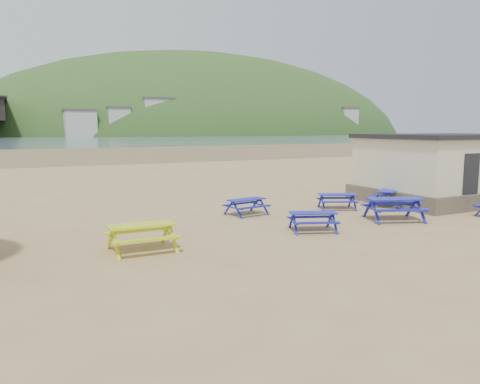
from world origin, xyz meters
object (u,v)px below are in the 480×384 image
picnic_table_yellow (142,238)px  amenity_block (445,168)px  picnic_table_blue_b (337,201)px  picnic_table_blue_a (246,207)px

picnic_table_yellow → amenity_block: bearing=10.4°
picnic_table_blue_b → amenity_block: bearing=20.9°
picnic_table_yellow → picnic_table_blue_b: bearing=18.8°
picnic_table_blue_a → picnic_table_blue_b: picnic_table_blue_b is taller
picnic_table_blue_a → picnic_table_yellow: picnic_table_yellow is taller
picnic_table_blue_a → amenity_block: (10.13, -0.93, 1.25)m
picnic_table_yellow → amenity_block: (15.30, 2.67, 1.18)m
picnic_table_blue_b → picnic_table_yellow: size_ratio=1.04×
picnic_table_blue_a → amenity_block: amenity_block is taller
picnic_table_blue_b → picnic_table_yellow: 9.75m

